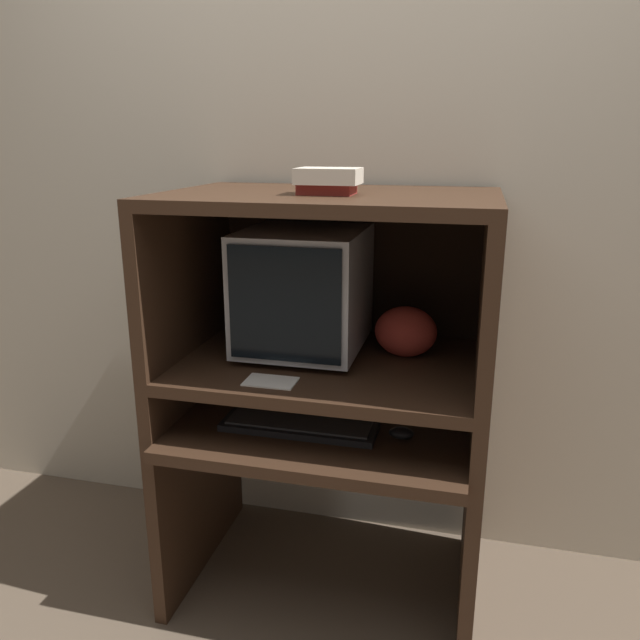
{
  "coord_description": "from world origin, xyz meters",
  "views": [
    {
      "loc": [
        0.41,
        -1.43,
        1.46
      ],
      "look_at": [
        -0.03,
        0.33,
        0.93
      ],
      "focal_mm": 35.0,
      "sensor_mm": 36.0,
      "label": 1
    }
  ],
  "objects_px": {
    "keyboard": "(299,425)",
    "crt_monitor": "(304,289)",
    "snack_bag": "(406,332)",
    "mouse": "(401,433)",
    "book_stack": "(328,180)"
  },
  "relations": [
    {
      "from": "keyboard",
      "to": "snack_bag",
      "type": "xyz_separation_m",
      "value": [
        0.28,
        0.22,
        0.25
      ]
    },
    {
      "from": "crt_monitor",
      "to": "snack_bag",
      "type": "bearing_deg",
      "value": 5.09
    },
    {
      "from": "crt_monitor",
      "to": "snack_bag",
      "type": "relative_size",
      "value": 2.22
    },
    {
      "from": "mouse",
      "to": "snack_bag",
      "type": "height_order",
      "value": "snack_bag"
    },
    {
      "from": "mouse",
      "to": "keyboard",
      "type": "bearing_deg",
      "value": -176.98
    },
    {
      "from": "crt_monitor",
      "to": "book_stack",
      "type": "distance_m",
      "value": 0.38
    },
    {
      "from": "snack_bag",
      "to": "mouse",
      "type": "bearing_deg",
      "value": -84.32
    },
    {
      "from": "keyboard",
      "to": "book_stack",
      "type": "bearing_deg",
      "value": 42.07
    },
    {
      "from": "mouse",
      "to": "book_stack",
      "type": "xyz_separation_m",
      "value": [
        -0.23,
        0.05,
        0.71
      ]
    },
    {
      "from": "mouse",
      "to": "book_stack",
      "type": "relative_size",
      "value": 0.42
    },
    {
      "from": "keyboard",
      "to": "book_stack",
      "type": "height_order",
      "value": "book_stack"
    },
    {
      "from": "crt_monitor",
      "to": "mouse",
      "type": "height_order",
      "value": "crt_monitor"
    },
    {
      "from": "keyboard",
      "to": "snack_bag",
      "type": "height_order",
      "value": "snack_bag"
    },
    {
      "from": "keyboard",
      "to": "crt_monitor",
      "type": "bearing_deg",
      "value": 100.55
    },
    {
      "from": "crt_monitor",
      "to": "book_stack",
      "type": "relative_size",
      "value": 2.49
    }
  ]
}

